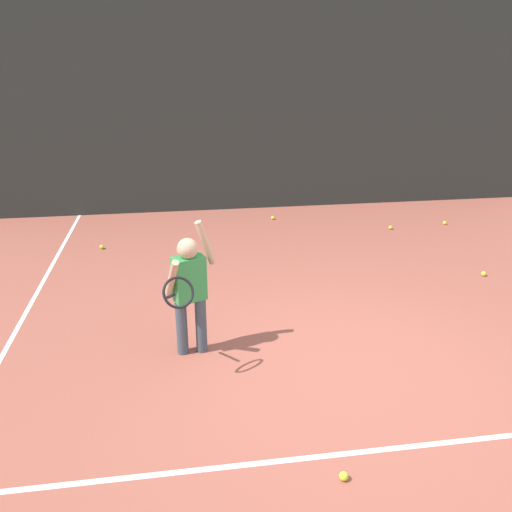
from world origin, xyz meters
TOP-DOWN VIEW (x-y plane):
  - ground_plane at (0.00, 0.00)m, footprint 20.00×20.00m
  - court_line_baseline at (0.00, -1.14)m, footprint 9.00×0.05m
  - court_line_sideline at (-3.27, 1.00)m, footprint 0.05×9.00m
  - back_fence_windscreen at (0.00, 5.51)m, footprint 10.78×0.08m
  - fence_post_1 at (0.00, 5.57)m, footprint 0.09×0.09m
  - tennis_player at (-1.40, 0.46)m, footprint 0.55×0.76m
  - tennis_ball_0 at (3.08, 3.96)m, footprint 0.07×0.07m
  - tennis_ball_1 at (0.19, 4.69)m, footprint 0.07×0.07m
  - tennis_ball_2 at (-0.41, -1.38)m, footprint 0.07×0.07m
  - tennis_ball_3 at (2.05, 3.86)m, footprint 0.07×0.07m
  - tennis_ball_4 at (-2.65, 3.62)m, footprint 0.07×0.07m
  - tennis_ball_7 at (2.53, 1.80)m, footprint 0.07×0.07m

SIDE VIEW (x-z plane):
  - ground_plane at x=0.00m, z-range 0.00..0.00m
  - court_line_baseline at x=0.00m, z-range 0.00..0.00m
  - court_line_sideline at x=-3.27m, z-range 0.00..0.00m
  - tennis_ball_0 at x=3.08m, z-range 0.00..0.07m
  - tennis_ball_1 at x=0.19m, z-range 0.00..0.07m
  - tennis_ball_2 at x=-0.41m, z-range 0.00..0.07m
  - tennis_ball_3 at x=2.05m, z-range 0.00..0.07m
  - tennis_ball_4 at x=-2.65m, z-range 0.00..0.07m
  - tennis_ball_7 at x=2.53m, z-range 0.00..0.07m
  - tennis_player at x=-1.40m, z-range 0.05..1.40m
  - back_fence_windscreen at x=0.00m, z-range 0.00..3.87m
  - fence_post_1 at x=0.00m, z-range 0.00..4.02m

